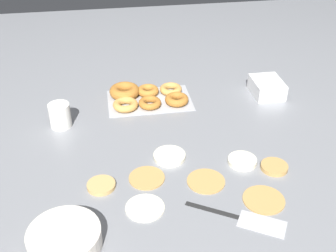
{
  "coord_description": "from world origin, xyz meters",
  "views": [
    {
      "loc": [
        0.22,
        1.02,
        0.8
      ],
      "look_at": [
        0.03,
        -0.12,
        0.04
      ],
      "focal_mm": 45.0,
      "sensor_mm": 36.0,
      "label": 1
    }
  ],
  "objects": [
    {
      "name": "ground_plane",
      "position": [
        0.0,
        0.0,
        0.0
      ],
      "size": [
        3.0,
        3.0,
        0.0
      ],
      "primitive_type": "plane",
      "color": "gray"
    },
    {
      "name": "pancake_0",
      "position": [
        0.05,
        0.0,
        0.01
      ],
      "size": [
        0.1,
        0.1,
        0.01
      ],
      "primitive_type": "cylinder",
      "color": "silver",
      "rests_on": "ground_plane"
    },
    {
      "name": "pancake_7",
      "position": [
        -0.25,
        0.1,
        0.01
      ],
      "size": [
        0.08,
        0.08,
        0.01
      ],
      "primitive_type": "cylinder",
      "color": "tan",
      "rests_on": "ground_plane"
    },
    {
      "name": "paper_cup",
      "position": [
        0.38,
        -0.24,
        0.04
      ],
      "size": [
        0.07,
        0.07,
        0.08
      ],
      "color": "white",
      "rests_on": "ground_plane"
    },
    {
      "name": "pancake_5",
      "position": [
        0.13,
        0.09,
        0.0
      ],
      "size": [
        0.11,
        0.11,
        0.01
      ],
      "primitive_type": "cylinder",
      "color": "tan",
      "rests_on": "ground_plane"
    },
    {
      "name": "batter_bowl",
      "position": [
        0.35,
        0.3,
        0.03
      ],
      "size": [
        0.18,
        0.18,
        0.05
      ],
      "color": "silver",
      "rests_on": "ground_plane"
    },
    {
      "name": "pancake_1",
      "position": [
        0.15,
        0.21,
        0.0
      ],
      "size": [
        0.11,
        0.11,
        0.01
      ],
      "primitive_type": "cylinder",
      "color": "silver",
      "rests_on": "ground_plane"
    },
    {
      "name": "pancake_6",
      "position": [
        -0.17,
        0.06,
        0.01
      ],
      "size": [
        0.09,
        0.09,
        0.01
      ],
      "primitive_type": "cylinder",
      "color": "silver",
      "rests_on": "ground_plane"
    },
    {
      "name": "donut_tray",
      "position": [
        0.08,
        -0.37,
        0.02
      ],
      "size": [
        0.31,
        0.2,
        0.04
      ],
      "color": "#ADAFB5",
      "rests_on": "ground_plane"
    },
    {
      "name": "pancake_3",
      "position": [
        -0.04,
        0.13,
        0.0
      ],
      "size": [
        0.11,
        0.11,
        0.01
      ],
      "primitive_type": "cylinder",
      "color": "tan",
      "rests_on": "ground_plane"
    },
    {
      "name": "pancake_4",
      "position": [
        0.26,
        0.1,
        0.01
      ],
      "size": [
        0.08,
        0.08,
        0.01
      ],
      "primitive_type": "cylinder",
      "color": "tan",
      "rests_on": "ground_plane"
    },
    {
      "name": "container_stack",
      "position": [
        -0.39,
        -0.34,
        0.03
      ],
      "size": [
        0.11,
        0.14,
        0.06
      ],
      "color": "white",
      "rests_on": "ground_plane"
    },
    {
      "name": "pancake_2",
      "position": [
        -0.18,
        0.23,
        0.0
      ],
      "size": [
        0.12,
        0.12,
        0.01
      ],
      "primitive_type": "cylinder",
      "color": "tan",
      "rests_on": "ground_plane"
    },
    {
      "name": "spatula",
      "position": [
        -0.12,
        0.3,
        0.0
      ],
      "size": [
        0.25,
        0.17,
        0.01
      ],
      "rotation": [
        0.0,
        0.0,
        2.6
      ],
      "color": "black",
      "rests_on": "ground_plane"
    }
  ]
}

